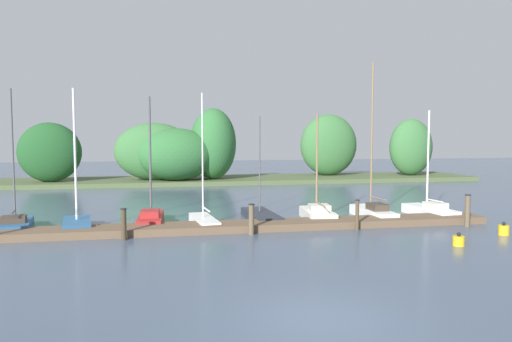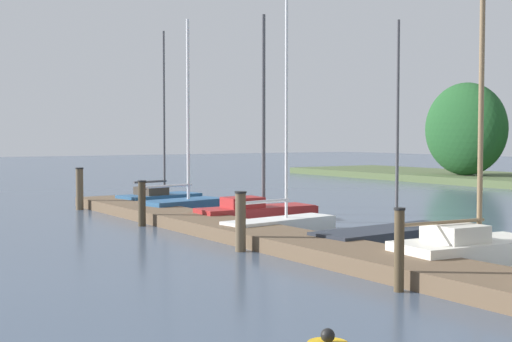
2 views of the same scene
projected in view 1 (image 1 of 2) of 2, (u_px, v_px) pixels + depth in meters
The scene contains 17 objects.
ground at pixel (320, 321), 10.93m from camera, with size 160.00×160.00×0.00m, color #425166.
dock_pier at pixel (244, 226), 21.81m from camera, with size 24.78×1.80×0.35m.
far_shore at pixel (219, 155), 44.92m from camera, with size 55.79×8.55×7.27m.
sailboat_0 at pixel (15, 223), 21.64m from camera, with size 1.93×3.46×6.70m.
sailboat_1 at pixel (77, 222), 21.81m from camera, with size 1.72×3.52×6.71m.
sailboat_2 at pixel (151, 217), 23.21m from camera, with size 1.28×4.10×6.46m.
sailboat_3 at pixel (203, 220), 22.85m from camera, with size 1.36×3.73×6.59m.
sailboat_4 at pixel (260, 215), 24.55m from camera, with size 1.55×4.47×5.54m.
sailboat_5 at pixel (317, 213), 24.51m from camera, with size 1.73×3.70×5.65m.
sailboat_6 at pixel (372, 210), 25.02m from camera, with size 1.15×4.15×8.48m.
sailboat_7 at pixel (429, 209), 25.66m from camera, with size 1.52×4.01×5.90m.
mooring_piling_1 at pixel (124, 224), 19.57m from camera, with size 0.26×0.26×1.37m.
mooring_piling_2 at pixel (251, 219), 20.65m from camera, with size 0.28×0.28×1.40m.
mooring_piling_3 at pixel (357, 215), 21.68m from camera, with size 0.20×0.20×1.46m.
mooring_piling_4 at pixel (468, 210), 22.55m from camera, with size 0.28×0.28×1.59m.
channel_buoy_0 at pixel (459, 241), 18.55m from camera, with size 0.46×0.46×0.55m.
channel_buoy_1 at pixel (504, 230), 20.64m from camera, with size 0.46×0.46×0.60m.
Camera 1 is at (-3.54, -10.16, 4.35)m, focal length 32.10 mm.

